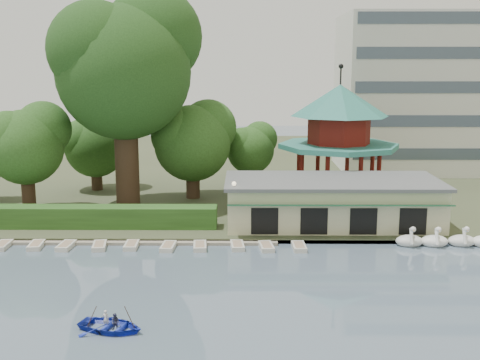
{
  "coord_description": "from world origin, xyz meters",
  "views": [
    {
      "loc": [
        2.36,
        -29.17,
        14.14
      ],
      "look_at": [
        2.0,
        18.0,
        5.0
      ],
      "focal_mm": 45.0,
      "sensor_mm": 36.0,
      "label": 1
    }
  ],
  "objects_px": {
    "boathouse": "(332,201)",
    "pavilion": "(339,130)",
    "rowboat_with_passengers": "(111,322)",
    "big_tree": "(126,61)",
    "dock": "(66,241)"
  },
  "relations": [
    {
      "from": "boathouse",
      "to": "pavilion",
      "type": "height_order",
      "value": "pavilion"
    },
    {
      "from": "pavilion",
      "to": "rowboat_with_passengers",
      "type": "height_order",
      "value": "pavilion"
    },
    {
      "from": "big_tree",
      "to": "rowboat_with_passengers",
      "type": "relative_size",
      "value": 3.58
    },
    {
      "from": "dock",
      "to": "pavilion",
      "type": "xyz_separation_m",
      "value": [
        24.0,
        14.8,
        7.36
      ]
    },
    {
      "from": "pavilion",
      "to": "big_tree",
      "type": "distance_m",
      "value": 22.28
    },
    {
      "from": "boathouse",
      "to": "rowboat_with_passengers",
      "type": "xyz_separation_m",
      "value": [
        -14.83,
        -20.96,
        -1.85
      ]
    },
    {
      "from": "big_tree",
      "to": "dock",
      "type": "bearing_deg",
      "value": -106.08
    },
    {
      "from": "big_tree",
      "to": "rowboat_with_passengers",
      "type": "distance_m",
      "value": 30.8
    },
    {
      "from": "boathouse",
      "to": "rowboat_with_passengers",
      "type": "distance_m",
      "value": 25.74
    },
    {
      "from": "boathouse",
      "to": "pavilion",
      "type": "bearing_deg",
      "value": 78.72
    },
    {
      "from": "boathouse",
      "to": "big_tree",
      "type": "bearing_deg",
      "value": 161.69
    },
    {
      "from": "rowboat_with_passengers",
      "to": "pavilion",
      "type": "bearing_deg",
      "value": 61.49
    },
    {
      "from": "boathouse",
      "to": "rowboat_with_passengers",
      "type": "height_order",
      "value": "boathouse"
    },
    {
      "from": "rowboat_with_passengers",
      "to": "boathouse",
      "type": "bearing_deg",
      "value": 54.72
    },
    {
      "from": "pavilion",
      "to": "big_tree",
      "type": "xyz_separation_m",
      "value": [
        -20.83,
        -3.79,
        6.94
      ]
    }
  ]
}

